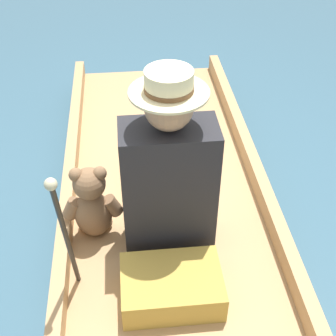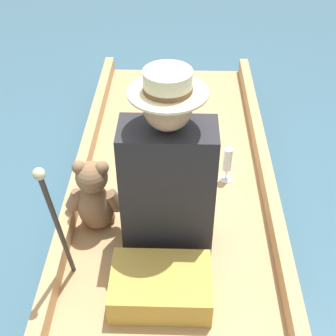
# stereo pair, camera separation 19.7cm
# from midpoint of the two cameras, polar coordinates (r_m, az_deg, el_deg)

# --- Properties ---
(ground_plane) EXTENTS (16.00, 16.00, 0.00)m
(ground_plane) POSITION_cam_midpoint_polar(r_m,az_deg,el_deg) (2.51, -2.35, -7.58)
(ground_plane) COLOR #385B70
(punt_boat) EXTENTS (1.06, 3.01, 0.26)m
(punt_boat) POSITION_cam_midpoint_polar(r_m,az_deg,el_deg) (2.45, -2.40, -6.17)
(punt_boat) COLOR tan
(punt_boat) RESTS_ON ground_plane
(seat_cushion) EXTENTS (0.41, 0.29, 0.14)m
(seat_cushion) POSITION_cam_midpoint_polar(r_m,az_deg,el_deg) (1.99, -2.49, -14.37)
(seat_cushion) COLOR #B7933D
(seat_cushion) RESTS_ON punt_boat
(seated_person) EXTENTS (0.40, 0.80, 0.89)m
(seated_person) POSITION_cam_midpoint_polar(r_m,az_deg,el_deg) (2.09, -2.87, -1.31)
(seated_person) COLOR white
(seated_person) RESTS_ON punt_boat
(teddy_bear) EXTENTS (0.28, 0.17, 0.40)m
(teddy_bear) POSITION_cam_midpoint_polar(r_m,az_deg,el_deg) (2.19, -11.81, -4.43)
(teddy_bear) COLOR #846042
(teddy_bear) RESTS_ON punt_boat
(wine_glass) EXTENTS (0.08, 0.08, 0.20)m
(wine_glass) POSITION_cam_midpoint_polar(r_m,az_deg,el_deg) (2.52, 3.69, 1.20)
(wine_glass) COLOR silver
(wine_glass) RESTS_ON punt_boat
(walking_cane) EXTENTS (0.04, 0.18, 0.71)m
(walking_cane) POSITION_cam_midpoint_polar(r_m,az_deg,el_deg) (1.78, -15.77, -7.19)
(walking_cane) COLOR #2D2823
(walking_cane) RESTS_ON punt_boat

